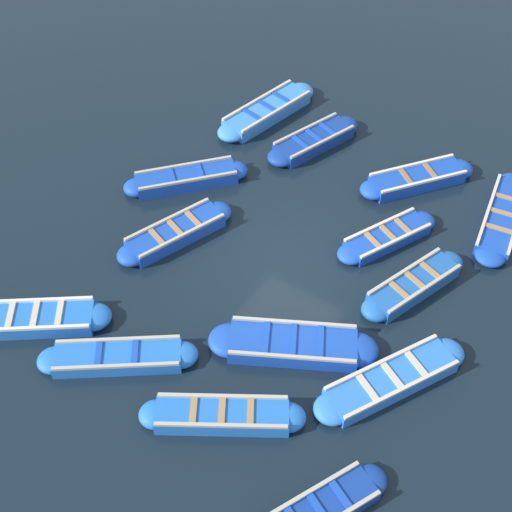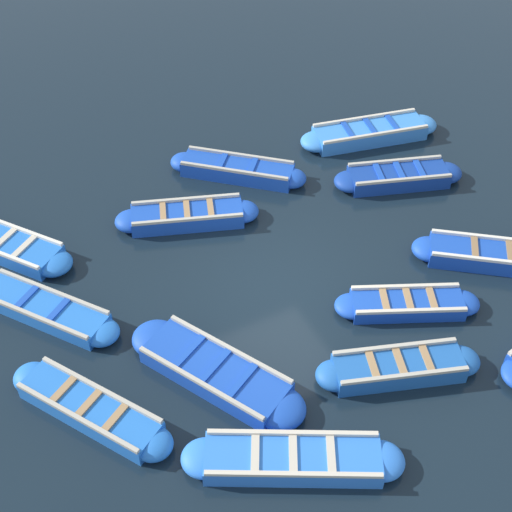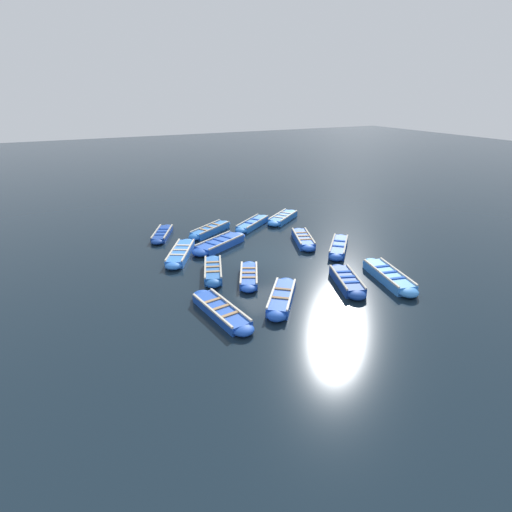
# 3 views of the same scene
# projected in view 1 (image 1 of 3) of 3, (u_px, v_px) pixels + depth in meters

# --- Properties ---
(ground_plane) EXTENTS (120.00, 120.00, 0.00)m
(ground_plane) POSITION_uv_depth(u_px,v_px,m) (287.00, 262.00, 18.09)
(ground_plane) COLOR black
(boat_centre) EXTENTS (1.67, 3.96, 0.46)m
(boat_centre) POSITION_uv_depth(u_px,v_px,m) (267.00, 111.00, 22.07)
(boat_centre) COLOR #3884E0
(boat_centre) RESTS_ON ground
(boat_outer_left) EXTENTS (3.33, 2.73, 0.41)m
(boat_outer_left) POSITION_uv_depth(u_px,v_px,m) (37.00, 319.00, 16.64)
(boat_outer_left) COLOR blue
(boat_outer_left) RESTS_ON ground
(boat_near_quay) EXTENTS (3.87, 2.65, 0.44)m
(boat_near_quay) POSITION_uv_depth(u_px,v_px,m) (293.00, 345.00, 16.13)
(boat_near_quay) COLOR #1947B7
(boat_near_quay) RESTS_ON ground
(boat_alongside) EXTENTS (3.37, 2.44, 0.43)m
(boat_alongside) POSITION_uv_depth(u_px,v_px,m) (222.00, 416.00, 14.91)
(boat_alongside) COLOR blue
(boat_alongside) RESTS_ON ground
(boat_outer_right) EXTENTS (1.95, 3.03, 0.37)m
(boat_outer_right) POSITION_uv_depth(u_px,v_px,m) (387.00, 237.00, 18.46)
(boat_outer_right) COLOR #1947B7
(boat_outer_right) RESTS_ON ground
(boat_inner_gap) EXTENTS (3.35, 2.70, 0.39)m
(boat_inner_gap) POSITION_uv_depth(u_px,v_px,m) (118.00, 357.00, 15.92)
(boat_inner_gap) COLOR blue
(boat_inner_gap) RESTS_ON ground
(boat_broadside) EXTENTS (1.77, 3.26, 0.44)m
(boat_broadside) POSITION_uv_depth(u_px,v_px,m) (413.00, 285.00, 17.32)
(boat_broadside) COLOR #1E59AD
(boat_broadside) RESTS_ON ground
(boat_tucked) EXTENTS (1.90, 3.43, 0.44)m
(boat_tucked) POSITION_uv_depth(u_px,v_px,m) (176.00, 233.00, 18.52)
(boat_tucked) COLOR #1947B7
(boat_tucked) RESTS_ON ground
(boat_stern_in) EXTENTS (2.89, 3.09, 0.45)m
(boat_stern_in) POSITION_uv_depth(u_px,v_px,m) (186.00, 179.00, 19.95)
(boat_stern_in) COLOR #1947B7
(boat_stern_in) RESTS_ON ground
(boat_far_corner) EXTENTS (2.04, 3.15, 0.35)m
(boat_far_corner) POSITION_uv_depth(u_px,v_px,m) (318.00, 511.00, 13.57)
(boat_far_corner) COLOR navy
(boat_far_corner) RESTS_ON ground
(boat_drifting) EXTENTS (2.72, 3.19, 0.45)m
(boat_drifting) POSITION_uv_depth(u_px,v_px,m) (417.00, 179.00, 19.94)
(boat_drifting) COLOR #1947B7
(boat_drifting) RESTS_ON ground
(boat_bow_out) EXTENTS (2.56, 3.74, 0.41)m
(boat_bow_out) POSITION_uv_depth(u_px,v_px,m) (391.00, 380.00, 15.51)
(boat_bow_out) COLOR blue
(boat_bow_out) RESTS_ON ground
(boat_end_of_row) EXTENTS (1.85, 3.35, 0.44)m
(boat_end_of_row) POSITION_uv_depth(u_px,v_px,m) (314.00, 141.00, 21.10)
(boat_end_of_row) COLOR navy
(boat_end_of_row) RESTS_ON ground
(boat_mid_row) EXTENTS (1.36, 3.89, 0.38)m
(boat_mid_row) POSITION_uv_depth(u_px,v_px,m) (502.00, 217.00, 18.95)
(boat_mid_row) COLOR #1947B7
(boat_mid_row) RESTS_ON ground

